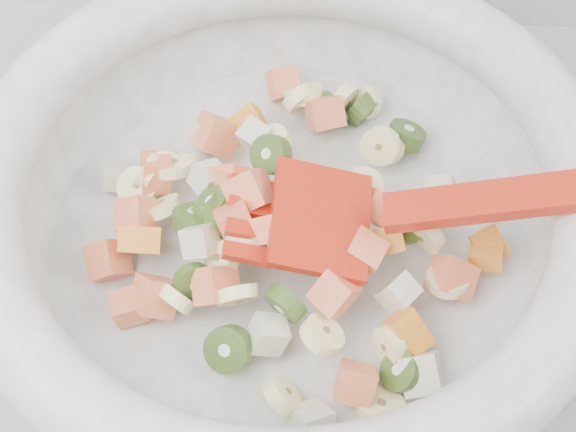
{
  "coord_description": "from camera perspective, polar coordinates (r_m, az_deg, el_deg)",
  "views": [
    {
      "loc": [
        0.09,
        1.18,
        1.39
      ],
      "look_at": [
        0.07,
        1.5,
        0.95
      ],
      "focal_mm": 55.0,
      "sensor_mm": 36.0,
      "label": 1
    }
  ],
  "objects": [
    {
      "name": "mixing_bowl",
      "position": [
        0.53,
        0.04,
        0.71
      ],
      "size": [
        0.48,
        0.39,
        0.14
      ],
      "color": "white",
      "rests_on": "counter"
    }
  ]
}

